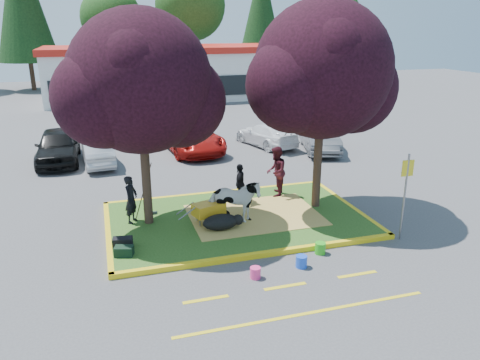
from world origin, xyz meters
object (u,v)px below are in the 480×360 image
object	(u,v)px
car_black	(58,146)
bucket_blue	(301,262)
car_silver	(98,152)
handler	(131,199)
bucket_green	(320,248)
sign_post	(406,187)
cow	(234,202)
calf	(221,222)
wheelbarrow	(209,209)
bucket_pink	(255,273)

from	to	relation	value
car_black	bucket_blue	bearing A→B (deg)	-61.01
bucket_blue	car_silver	world-z (taller)	car_silver
handler	bucket_green	xyz separation A→B (m)	(4.89, -3.44, -0.75)
sign_post	bucket_green	size ratio (longest dim) A/B	8.14
cow	car_black	distance (m)	11.10
handler	calf	bearing A→B (deg)	-88.41
handler	car_silver	xyz separation A→B (m)	(-0.95, 7.51, -0.32)
bucket_blue	car_black	distance (m)	14.23
handler	sign_post	world-z (taller)	sign_post
handler	wheelbarrow	world-z (taller)	handler
wheelbarrow	bucket_blue	distance (m)	3.72
handler	sign_post	bearing A→B (deg)	-83.52
wheelbarrow	car_black	xyz separation A→B (m)	(-5.03, 9.24, 0.18)
calf	handler	bearing A→B (deg)	129.98
calf	bucket_green	world-z (taller)	calf
handler	cow	bearing A→B (deg)	-78.15
bucket_green	bucket_pink	world-z (taller)	bucket_green
handler	bucket_blue	bearing A→B (deg)	-104.69
bucket_blue	wheelbarrow	bearing A→B (deg)	118.07
calf	wheelbarrow	size ratio (longest dim) A/B	0.64
calf	bucket_blue	size ratio (longest dim) A/B	3.41
bucket_pink	car_black	size ratio (longest dim) A/B	0.06
bucket_pink	calf	bearing A→B (deg)	93.54
cow	sign_post	bearing A→B (deg)	-98.54
bucket_green	wheelbarrow	bearing A→B (deg)	133.61
handler	sign_post	xyz separation A→B (m)	(7.59, -3.29, 0.74)
car_black	cow	bearing A→B (deg)	-58.18
calf	car_silver	size ratio (longest dim) A/B	0.31
sign_post	bucket_pink	world-z (taller)	sign_post
sign_post	handler	bearing A→B (deg)	157.67
car_silver	bucket_pink	bearing A→B (deg)	102.72
calf	car_black	size ratio (longest dim) A/B	0.24
calf	car_black	bearing A→B (deg)	96.30
calf	wheelbarrow	xyz separation A→B (m)	(-0.22, 0.62, 0.21)
wheelbarrow	sign_post	size ratio (longest dim) A/B	0.65
wheelbarrow	cow	bearing A→B (deg)	-35.22
wheelbarrow	calf	bearing A→B (deg)	-87.26
calf	car_silver	distance (m)	9.54
cow	car_silver	xyz separation A→B (m)	(-4.01, 8.50, -0.27)
calf	car_black	distance (m)	11.17
handler	bucket_blue	world-z (taller)	handler
bucket_blue	car_black	xyz separation A→B (m)	(-6.77, 12.50, 0.61)
cow	wheelbarrow	distance (m)	0.82
car_silver	cow	bearing A→B (deg)	110.56
calf	bucket_green	xyz separation A→B (m)	(2.35, -2.07, -0.23)
sign_post	bucket_blue	distance (m)	3.89
cow	handler	world-z (taller)	handler
handler	wheelbarrow	distance (m)	2.46
bucket_green	sign_post	bearing A→B (deg)	3.20
car_black	car_silver	size ratio (longest dim) A/B	1.27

